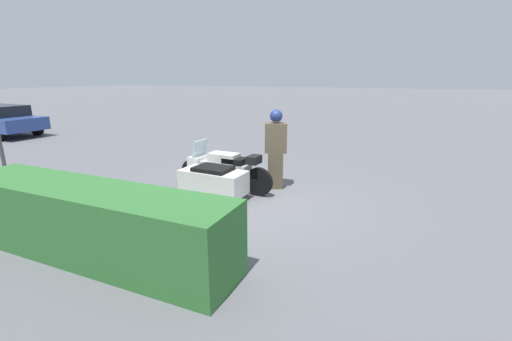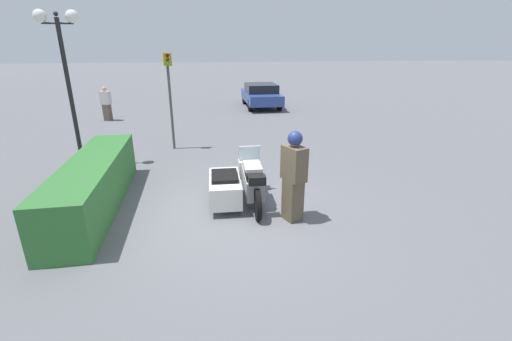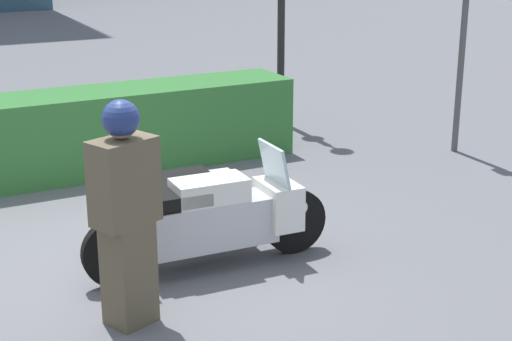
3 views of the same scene
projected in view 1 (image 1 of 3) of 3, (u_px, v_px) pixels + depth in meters
The scene contains 4 objects.
ground_plane at pixel (248, 199), 7.57m from camera, with size 160.00×160.00×0.00m, color slate.
police_motorcycle at pixel (215, 175), 7.77m from camera, with size 2.47×1.34×1.16m.
officer_rider at pixel (276, 147), 8.12m from camera, with size 0.59×0.48×1.89m.
hedge_bush_curbside at pixel (90, 222), 5.07m from camera, with size 4.70×0.99×1.08m, color #337033.
Camera 1 is at (-3.03, 6.46, 2.63)m, focal length 24.00 mm.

